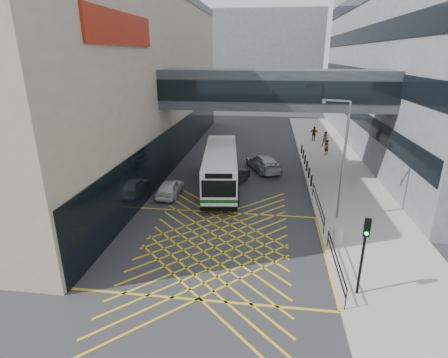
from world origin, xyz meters
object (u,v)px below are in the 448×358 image
at_px(car_dark, 233,176).
at_px(pedestrian_b, 326,139).
at_px(street_lamp, 341,154).
at_px(litter_bin, 338,235).
at_px(pedestrian_a, 326,147).
at_px(car_white, 170,188).
at_px(traffic_light, 364,246).
at_px(pedestrian_c, 314,134).
at_px(car_silver, 263,162).
at_px(bus, 221,167).

height_order(car_dark, pedestrian_b, pedestrian_b).
distance_m(street_lamp, litter_bin, 5.01).
xyz_separation_m(litter_bin, pedestrian_a, (2.00, 18.77, 0.28)).
bearing_deg(car_white, car_dark, -144.24).
xyz_separation_m(traffic_light, pedestrian_a, (1.90, 23.26, -1.65)).
bearing_deg(car_dark, pedestrian_c, -98.11).
height_order(street_lamp, pedestrian_c, street_lamp).
height_order(car_silver, pedestrian_a, pedestrian_a).
bearing_deg(car_dark, litter_bin, 146.30).
xyz_separation_m(bus, car_dark, (0.93, 0.68, -0.96)).
relative_size(traffic_light, pedestrian_a, 2.39).
distance_m(car_dark, street_lamp, 9.94).
xyz_separation_m(traffic_light, pedestrian_c, (1.29, 29.39, -1.54)).
distance_m(car_dark, pedestrian_c, 17.85).
bearing_deg(pedestrian_a, car_silver, 4.98).
xyz_separation_m(street_lamp, pedestrian_b, (1.99, 18.87, -3.40)).
height_order(bus, pedestrian_b, bus).
height_order(pedestrian_a, pedestrian_c, pedestrian_c).
relative_size(car_silver, pedestrian_c, 2.82).
distance_m(bus, litter_bin, 11.45).
distance_m(car_white, pedestrian_c, 22.78).
bearing_deg(car_white, pedestrian_c, -122.80).
relative_size(bus, car_dark, 2.59).
relative_size(bus, car_silver, 2.23).
bearing_deg(litter_bin, pedestrian_b, 83.90).
bearing_deg(litter_bin, car_silver, 108.79).
relative_size(street_lamp, litter_bin, 7.41).
relative_size(bus, car_white, 2.86).
bearing_deg(street_lamp, traffic_light, -76.98).
height_order(car_dark, car_silver, car_silver).
distance_m(bus, traffic_light, 15.11).
height_order(car_dark, street_lamp, street_lamp).
bearing_deg(street_lamp, pedestrian_a, 99.11).
bearing_deg(car_dark, pedestrian_a, -112.93).
relative_size(car_white, street_lamp, 0.52).
relative_size(litter_bin, pedestrian_a, 0.65).
relative_size(pedestrian_a, pedestrian_b, 0.92).
bearing_deg(pedestrian_a, car_dark, 11.15).
height_order(litter_bin, pedestrian_a, pedestrian_a).
xyz_separation_m(bus, litter_bin, (7.75, -8.37, -0.97)).
relative_size(car_white, pedestrian_a, 2.49).
relative_size(traffic_light, pedestrian_c, 2.11).
bearing_deg(pedestrian_b, car_white, -135.14).
relative_size(car_dark, street_lamp, 0.57).
bearing_deg(car_white, pedestrian_a, -135.03).
xyz_separation_m(street_lamp, pedestrian_a, (1.62, 15.46, -3.47)).
bearing_deg(traffic_light, litter_bin, 103.37).
height_order(car_silver, litter_bin, car_silver).
xyz_separation_m(traffic_light, litter_bin, (-0.10, 4.50, -1.92)).
bearing_deg(car_dark, car_silver, -101.46).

